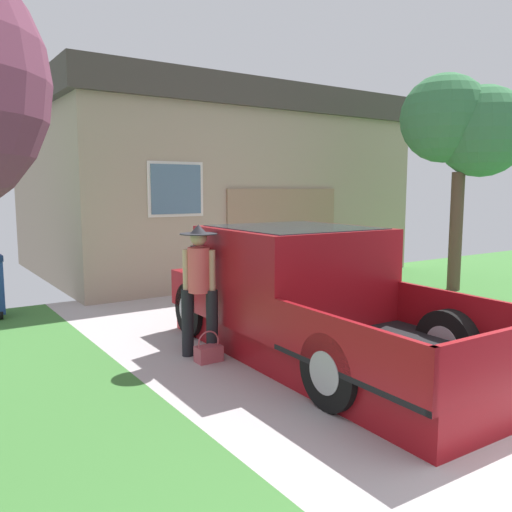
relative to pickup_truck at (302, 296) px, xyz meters
name	(u,v)px	position (x,y,z in m)	size (l,w,h in m)	color
pickup_truck	(302,296)	(0.00, 0.00, 0.00)	(2.21, 5.08, 1.70)	maroon
person_with_hat	(199,284)	(-1.25, 0.59, 0.21)	(0.49, 0.49, 1.75)	black
handbag	(209,352)	(-1.26, 0.33, -0.65)	(0.33, 0.20, 0.41)	#B24C56
house_with_garage	(206,184)	(2.81, 7.86, 1.57)	(9.30, 7.05, 4.64)	tan
front_yard_tree	(464,127)	(5.57, 1.56, 2.74)	(2.42, 2.42, 4.62)	brown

